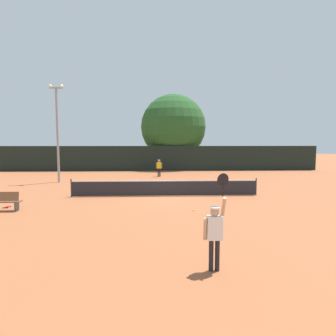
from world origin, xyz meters
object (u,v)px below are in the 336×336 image
object	(u,v)px
courtside_bench	(1,201)
light_pole	(57,127)
large_tree	(173,127)
player_serving	(215,229)
tennis_ball	(194,210)
spare_racket	(8,207)
parked_car_near	(205,159)
player_receiving	(159,166)

from	to	relation	value
courtside_bench	light_pole	world-z (taller)	light_pole
courtside_bench	large_tree	size ratio (longest dim) A/B	0.20
player_serving	light_pole	bearing A→B (deg)	118.93
tennis_ball	spare_racket	size ratio (longest dim) A/B	0.13
player_serving	light_pole	world-z (taller)	light_pole
large_tree	light_pole	bearing A→B (deg)	-128.85
player_serving	courtside_bench	distance (m)	11.25
player_serving	large_tree	bearing A→B (deg)	88.58
tennis_ball	parked_car_near	bearing A→B (deg)	79.37
player_serving	parked_car_near	size ratio (longest dim) A/B	0.60
spare_racket	courtside_bench	distance (m)	1.03
player_receiving	spare_racket	xyz separation A→B (m)	(-7.84, -12.70, -0.95)
player_receiving	parked_car_near	bearing A→B (deg)	-115.42
tennis_ball	large_tree	xyz separation A→B (m)	(0.42, 23.06, 5.10)
courtside_bench	light_pole	size ratio (longest dim) A/B	0.23
light_pole	parked_car_near	distance (m)	23.54
light_pole	large_tree	xyz separation A→B (m)	(10.14, 12.59, 0.65)
player_serving	large_tree	world-z (taller)	large_tree
player_receiving	light_pole	distance (m)	9.61
player_serving	tennis_ball	xyz separation A→B (m)	(0.32, 6.55, -1.07)
light_pole	parked_car_near	size ratio (longest dim) A/B	1.86
spare_racket	large_tree	distance (m)	24.43
tennis_ball	light_pole	xyz separation A→B (m)	(-9.72, 10.47, 4.45)
large_tree	parked_car_near	world-z (taller)	large_tree
player_receiving	light_pole	size ratio (longest dim) A/B	0.20
parked_car_near	player_serving	bearing A→B (deg)	-98.88
tennis_ball	player_receiving	bearing A→B (deg)	96.07
large_tree	parked_car_near	bearing A→B (deg)	46.60
light_pole	large_tree	distance (m)	16.18
player_receiving	large_tree	xyz separation A→B (m)	(1.90, 9.11, 4.16)
spare_racket	parked_car_near	bearing A→B (deg)	61.54
tennis_ball	parked_car_near	size ratio (longest dim) A/B	0.02
player_receiving	tennis_ball	xyz separation A→B (m)	(1.48, -13.96, -0.93)
tennis_ball	large_tree	distance (m)	23.62
player_receiving	light_pole	xyz separation A→B (m)	(-8.24, -3.48, 3.52)
player_receiving	tennis_ball	distance (m)	14.07
light_pole	large_tree	size ratio (longest dim) A/B	0.86
courtside_bench	large_tree	bearing A→B (deg)	67.08
tennis_ball	large_tree	size ratio (longest dim) A/B	0.01
courtside_bench	large_tree	world-z (taller)	large_tree
player_receiving	light_pole	bearing A→B (deg)	22.91
player_serving	parked_car_near	distance (m)	35.22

